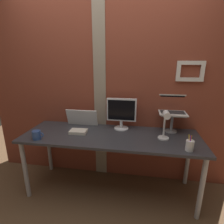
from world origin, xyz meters
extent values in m
plane|color=brown|center=(0.00, 0.00, 0.00)|extent=(6.00, 6.00, 0.00)
cube|color=brown|center=(0.00, 0.47, 1.15)|extent=(3.27, 0.12, 2.30)
cube|color=gray|center=(-0.09, 0.41, 1.15)|extent=(0.16, 0.01, 2.30)
cube|color=white|center=(0.98, 0.39, 1.56)|extent=(0.30, 0.03, 0.04)
cube|color=white|center=(0.98, 0.39, 1.37)|extent=(0.30, 0.03, 0.04)
cube|color=white|center=(0.85, 0.39, 1.47)|extent=(0.04, 0.03, 0.14)
cube|color=white|center=(1.11, 0.39, 1.47)|extent=(0.04, 0.03, 0.14)
cube|color=#333338|center=(0.11, 0.07, 0.74)|extent=(2.05, 0.68, 0.03)
cylinder|color=#B2B2B7|center=(-0.86, -0.20, 0.36)|extent=(0.05, 0.05, 0.72)
cylinder|color=#B2B2B7|center=(1.07, -0.20, 0.36)|extent=(0.05, 0.05, 0.72)
cylinder|color=#B2B2B7|center=(-0.86, 0.35, 0.36)|extent=(0.05, 0.05, 0.72)
cylinder|color=#B2B2B7|center=(1.07, 0.35, 0.36)|extent=(0.05, 0.05, 0.72)
cylinder|color=white|center=(0.20, 0.29, 0.76)|extent=(0.18, 0.18, 0.01)
cylinder|color=white|center=(0.20, 0.29, 0.81)|extent=(0.04, 0.04, 0.09)
cube|color=white|center=(0.20, 0.29, 1.00)|extent=(0.37, 0.04, 0.28)
cube|color=black|center=(0.20, 0.27, 1.00)|extent=(0.33, 0.00, 0.25)
cylinder|color=gray|center=(0.81, 0.29, 0.76)|extent=(0.14, 0.14, 0.01)
cylinder|color=gray|center=(0.81, 0.29, 0.87)|extent=(0.03, 0.03, 0.21)
cube|color=gray|center=(0.81, 0.29, 0.98)|extent=(0.28, 0.22, 0.01)
cube|color=silver|center=(0.81, 0.29, 0.99)|extent=(0.32, 0.23, 0.01)
cube|color=#2D2D30|center=(0.81, 0.31, 1.00)|extent=(0.28, 0.14, 0.00)
cube|color=silver|center=(0.81, 0.44, 1.09)|extent=(0.32, 0.06, 0.20)
cube|color=black|center=(0.81, 0.43, 1.09)|extent=(0.29, 0.05, 0.17)
cube|color=white|center=(-0.32, 0.32, 0.86)|extent=(0.41, 0.08, 0.22)
cylinder|color=white|center=(0.70, 0.07, 0.76)|extent=(0.12, 0.12, 0.02)
cylinder|color=white|center=(0.70, 0.07, 0.92)|extent=(0.02, 0.02, 0.31)
cylinder|color=white|center=(0.70, -0.02, 1.06)|extent=(0.07, 0.11, 0.07)
cylinder|color=white|center=(0.92, -0.16, 0.81)|extent=(0.07, 0.07, 0.11)
cylinder|color=orange|center=(0.92, -0.16, 0.84)|extent=(0.02, 0.02, 0.15)
cylinder|color=purple|center=(0.91, -0.18, 0.84)|extent=(0.02, 0.01, 0.15)
cylinder|color=yellow|center=(0.91, -0.17, 0.84)|extent=(0.02, 0.04, 0.15)
cylinder|color=#2D4C8C|center=(-0.68, -0.16, 0.80)|extent=(0.09, 0.09, 0.09)
torus|color=#2D4C8C|center=(-0.62, -0.16, 0.80)|extent=(0.05, 0.01, 0.05)
cube|color=silver|center=(-0.29, 0.07, 0.77)|extent=(0.21, 0.15, 0.03)
camera|label=1|loc=(0.44, -1.80, 1.60)|focal=28.45mm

